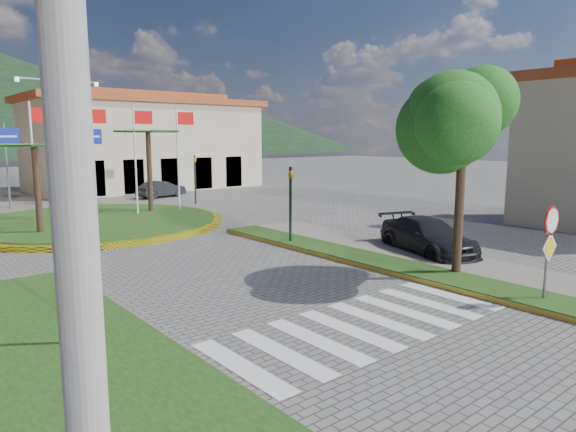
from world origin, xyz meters
TOP-DOWN VIEW (x-y plane):
  - ground at (0.00, 0.00)m, footprint 160.00×160.00m
  - sidewalk_right at (6.00, 2.00)m, footprint 4.00×28.00m
  - verge_right at (4.80, 2.00)m, footprint 1.60×28.00m
  - median_left at (-6.50, 6.00)m, footprint 5.00×14.00m
  - crosswalk at (0.00, 4.00)m, footprint 8.00×3.00m
  - roundabout_island at (0.00, 22.00)m, footprint 12.70×12.70m
  - stop_sign at (4.90, 1.96)m, footprint 0.80×0.11m
  - deciduous_tree at (5.50, 5.00)m, footprint 3.60×3.60m
  - utility_pole at (-7.50, 0.00)m, footprint 0.32×0.32m
  - traffic_light_left at (-5.20, 6.50)m, footprint 0.15×0.18m
  - traffic_light_right at (4.50, 12.00)m, footprint 0.15×0.18m
  - traffic_light_far at (8.00, 26.00)m, footprint 0.18×0.15m
  - direction_sign_west at (-2.00, 30.97)m, footprint 1.60×0.14m
  - direction_sign_east at (3.00, 30.97)m, footprint 1.60×0.14m
  - street_lamp_centre at (1.00, 30.00)m, footprint 4.80×0.16m
  - building_right at (10.00, 38.00)m, footprint 19.08×9.54m
  - hill_far_east at (70.00, 135.00)m, footprint 120.00×120.00m
  - car_dark_b at (7.91, 30.84)m, footprint 3.83×2.00m
  - car_side_right at (7.50, 7.50)m, footprint 3.28×5.00m

SIDE VIEW (x-z plane):
  - ground at x=0.00m, z-range 0.00..0.00m
  - crosswalk at x=0.00m, z-range 0.00..0.01m
  - sidewalk_right at x=6.00m, z-range 0.00..0.15m
  - verge_right at x=4.80m, z-range 0.00..0.18m
  - median_left at x=-6.50m, z-range 0.00..0.18m
  - roundabout_island at x=0.00m, z-range -2.83..3.17m
  - car_dark_b at x=7.91m, z-range 0.00..1.20m
  - car_side_right at x=7.50m, z-range 0.00..1.35m
  - stop_sign at x=4.90m, z-range 0.47..3.12m
  - traffic_light_left at x=-5.20m, z-range 0.34..3.54m
  - traffic_light_right at x=4.50m, z-range 0.34..3.54m
  - traffic_light_far at x=8.00m, z-range 0.34..3.54m
  - direction_sign_west at x=-2.00m, z-range 0.93..6.13m
  - direction_sign_east at x=3.00m, z-range 0.93..6.13m
  - building_right at x=10.00m, z-range -0.12..7.93m
  - street_lamp_centre at x=1.00m, z-range 0.50..8.50m
  - utility_pole at x=-7.50m, z-range 0.00..9.00m
  - deciduous_tree at x=5.50m, z-range 1.78..8.58m
  - hill_far_east at x=70.00m, z-range 0.00..18.00m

